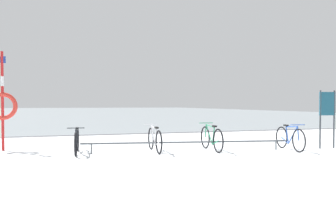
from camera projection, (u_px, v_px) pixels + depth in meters
The scene contains 8 objects.
ground at pixel (83, 112), 57.12m from camera, with size 80.00×132.00×0.08m.
bike_rack at pixel (187, 142), 9.64m from camera, with size 6.15×1.06×0.31m.
bicycle_0 at pixel (77, 141), 9.28m from camera, with size 0.46×1.76×0.78m.
bicycle_1 at pixel (155, 140), 9.59m from camera, with size 0.46×1.70×0.81m.
bicycle_2 at pixel (211, 138), 9.83m from camera, with size 0.46×1.73×0.83m.
bicycle_3 at pixel (290, 138), 9.93m from camera, with size 0.46×1.67×0.82m.
info_sign at pixel (327, 109), 10.32m from camera, with size 0.55×0.10×1.86m.
rescue_post at pixel (3, 104), 9.79m from camera, with size 0.85×0.13×3.01m.
Camera 1 is at (-2.05, -5.11, 1.42)m, focal length 34.54 mm.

